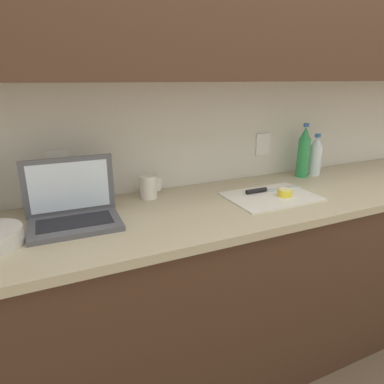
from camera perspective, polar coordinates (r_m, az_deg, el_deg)
ground_plane at (r=2.11m, az=9.75°, el=-24.77°), size 12.00×12.00×0.00m
wall_back at (r=1.75m, az=7.95°, el=22.38°), size 5.20×0.38×2.60m
counter_unit at (r=1.84m, az=11.11°, el=-13.86°), size 2.58×0.63×0.91m
laptop at (r=1.38m, az=-19.25°, el=-2.57°), size 0.34×0.24×0.24m
cutting_board at (r=1.64m, az=13.07°, el=-0.73°), size 0.41×0.29×0.01m
knife at (r=1.68m, az=12.01°, el=0.34°), size 0.30×0.04×0.02m
lemon_half_cut at (r=1.64m, az=15.23°, el=-0.10°), size 0.07×0.07×0.04m
bottle_green_soda at (r=2.07m, az=19.89°, el=5.58°), size 0.07×0.07×0.23m
bottle_oil_tall at (r=2.00m, az=18.09°, el=6.25°), size 0.07×0.07×0.30m
measuring_cup at (r=1.59m, az=-7.26°, el=0.88°), size 0.10×0.08×0.11m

